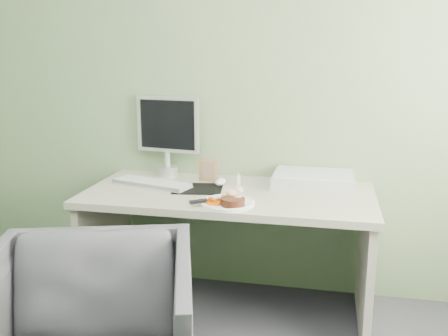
% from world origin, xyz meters
% --- Properties ---
extents(wall_back, '(3.50, 0.00, 3.50)m').
position_xyz_m(wall_back, '(0.00, 2.00, 1.35)').
color(wall_back, '#69865E').
rests_on(wall_back, floor).
extents(desk, '(1.60, 0.75, 0.73)m').
position_xyz_m(desk, '(0.00, 1.62, 0.55)').
color(desk, beige).
rests_on(desk, floor).
extents(plate, '(0.28, 0.28, 0.01)m').
position_xyz_m(plate, '(0.04, 1.39, 0.74)').
color(plate, white).
rests_on(plate, desk).
extents(steak, '(0.12, 0.12, 0.04)m').
position_xyz_m(steak, '(0.08, 1.33, 0.76)').
color(steak, black).
rests_on(steak, plate).
extents(potato_pile, '(0.14, 0.12, 0.06)m').
position_xyz_m(potato_pile, '(0.07, 1.41, 0.78)').
color(potato_pile, tan).
rests_on(potato_pile, plate).
extents(carrot_heap, '(0.07, 0.07, 0.04)m').
position_xyz_m(carrot_heap, '(-0.02, 1.34, 0.76)').
color(carrot_heap, '#EB5B04').
rests_on(carrot_heap, plate).
extents(steak_knife, '(0.21, 0.17, 0.02)m').
position_xyz_m(steak_knife, '(-0.06, 1.35, 0.76)').
color(steak_knife, silver).
rests_on(steak_knife, plate).
extents(mousepad, '(0.30, 0.27, 0.00)m').
position_xyz_m(mousepad, '(-0.18, 1.64, 0.73)').
color(mousepad, black).
rests_on(mousepad, desk).
extents(keyboard, '(0.49, 0.26, 0.02)m').
position_xyz_m(keyboard, '(-0.46, 1.66, 0.75)').
color(keyboard, white).
rests_on(keyboard, desk).
extents(computer_mouse, '(0.06, 0.11, 0.04)m').
position_xyz_m(computer_mouse, '(-0.07, 1.75, 0.75)').
color(computer_mouse, white).
rests_on(computer_mouse, desk).
extents(photo_frame, '(0.11, 0.02, 0.14)m').
position_xyz_m(photo_frame, '(-0.16, 1.81, 0.80)').
color(photo_frame, olive).
rests_on(photo_frame, desk).
extents(eyedrop_bottle, '(0.03, 0.03, 0.08)m').
position_xyz_m(eyedrop_bottle, '(0.03, 1.78, 0.76)').
color(eyedrop_bottle, white).
rests_on(eyedrop_bottle, desk).
extents(scanner, '(0.47, 0.32, 0.07)m').
position_xyz_m(scanner, '(0.46, 1.84, 0.77)').
color(scanner, '#B6B9BE').
rests_on(scanner, desk).
extents(monitor, '(0.41, 0.13, 0.49)m').
position_xyz_m(monitor, '(-0.45, 1.94, 1.01)').
color(monitor, silver).
rests_on(monitor, desk).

